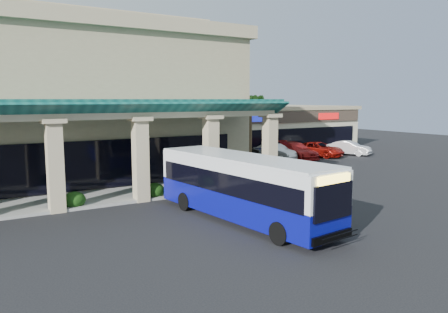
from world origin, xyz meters
TOP-DOWN VIEW (x-y plane):
  - ground at (0.00, 0.00)m, footprint 110.00×110.00m
  - main_building at (-8.00, 16.00)m, footprint 30.80×14.80m
  - arcade at (-8.00, 6.80)m, footprint 30.00×6.20m
  - strip_mall at (18.00, 24.00)m, footprint 22.50×12.50m
  - palm_0 at (8.50, 11.00)m, footprint 2.40×2.40m
  - palm_1 at (9.50, 14.00)m, footprint 2.40×2.40m
  - broadleaf_tree at (7.50, 19.00)m, footprint 2.60×2.60m
  - transit_bus at (-0.38, -1.00)m, footprint 3.70×11.13m
  - pedestrian at (6.87, 0.42)m, footprint 0.72×0.73m
  - car_silver at (11.01, 12.81)m, footprint 2.01×4.54m
  - car_white at (13.93, 14.53)m, footprint 2.27×4.68m
  - car_red at (15.91, 14.12)m, footprint 2.38×5.59m
  - car_gray at (19.03, 14.13)m, footprint 3.86×5.68m
  - car_extra at (22.62, 13.47)m, footprint 3.12×4.60m

SIDE VIEW (x-z plane):
  - ground at x=0.00m, z-range 0.00..0.00m
  - car_extra at x=22.62m, z-range 0.00..1.43m
  - car_gray at x=19.03m, z-range 0.00..1.45m
  - car_white at x=13.93m, z-range 0.00..1.48m
  - car_silver at x=11.01m, z-range 0.00..1.52m
  - car_red at x=15.91m, z-range 0.00..1.61m
  - pedestrian at x=6.87m, z-range 0.00..1.71m
  - transit_bus at x=-0.38m, z-range 0.00..3.05m
  - broadleaf_tree at x=7.50m, z-range 0.00..4.81m
  - strip_mall at x=18.00m, z-range 0.00..4.90m
  - arcade at x=-8.00m, z-range 0.00..5.70m
  - palm_1 at x=9.50m, z-range 0.00..5.80m
  - palm_0 at x=8.50m, z-range 0.00..6.60m
  - main_building at x=-8.00m, z-range 0.00..11.35m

